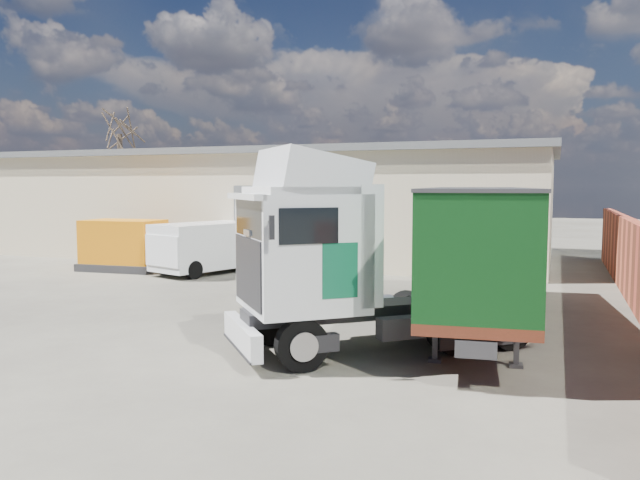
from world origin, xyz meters
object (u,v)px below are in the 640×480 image
(box_trailer, at_px, (476,243))
(orange_skip, at_px, (124,248))
(bare_tree, at_px, (119,120))
(panel_van, at_px, (208,247))
(tractor_unit, at_px, (338,268))

(box_trailer, distance_m, orange_skip, 16.40)
(bare_tree, distance_m, panel_van, 19.47)
(panel_van, bearing_deg, box_trailer, -9.65)
(panel_van, xyz_separation_m, orange_skip, (-3.80, -0.57, -0.14))
(box_trailer, distance_m, panel_van, 13.16)
(bare_tree, height_order, box_trailer, bare_tree)
(bare_tree, bearing_deg, box_trailer, -35.58)
(panel_van, height_order, orange_skip, orange_skip)
(panel_van, bearing_deg, tractor_unit, -28.42)
(tractor_unit, distance_m, orange_skip, 15.85)
(tractor_unit, distance_m, panel_van, 13.35)
(tractor_unit, relative_size, orange_skip, 1.80)
(bare_tree, xyz_separation_m, tractor_unit, (22.88, -21.67, -6.08))
(panel_van, distance_m, orange_skip, 3.84)
(tractor_unit, bearing_deg, orange_skip, -166.12)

